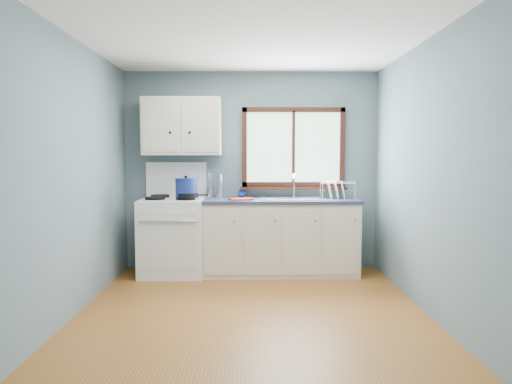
{
  "coord_description": "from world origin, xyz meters",
  "views": [
    {
      "loc": [
        -0.01,
        -4.02,
        1.43
      ],
      "look_at": [
        0.05,
        0.9,
        1.05
      ],
      "focal_mm": 32.0,
      "sensor_mm": 36.0,
      "label": 1
    }
  ],
  "objects_px": {
    "stockpot": "(186,187)",
    "thermos": "(219,186)",
    "sink": "(295,204)",
    "gas_range": "(173,234)",
    "base_cabinets": "(280,240)",
    "dish_rack": "(337,194)",
    "skillet": "(187,195)",
    "utensil_crock": "(210,192)"
  },
  "relations": [
    {
      "from": "stockpot",
      "to": "thermos",
      "type": "height_order",
      "value": "thermos"
    },
    {
      "from": "sink",
      "to": "thermos",
      "type": "height_order",
      "value": "sink"
    },
    {
      "from": "sink",
      "to": "base_cabinets",
      "type": "bearing_deg",
      "value": 179.87
    },
    {
      "from": "base_cabinets",
      "to": "stockpot",
      "type": "bearing_deg",
      "value": -170.51
    },
    {
      "from": "sink",
      "to": "skillet",
      "type": "distance_m",
      "value": 1.31
    },
    {
      "from": "base_cabinets",
      "to": "stockpot",
      "type": "relative_size",
      "value": 5.71
    },
    {
      "from": "skillet",
      "to": "utensil_crock",
      "type": "bearing_deg",
      "value": 55.22
    },
    {
      "from": "gas_range",
      "to": "stockpot",
      "type": "height_order",
      "value": "gas_range"
    },
    {
      "from": "sink",
      "to": "gas_range",
      "type": "bearing_deg",
      "value": -179.29
    },
    {
      "from": "thermos",
      "to": "utensil_crock",
      "type": "bearing_deg",
      "value": 155.01
    },
    {
      "from": "gas_range",
      "to": "base_cabinets",
      "type": "relative_size",
      "value": 0.74
    },
    {
      "from": "skillet",
      "to": "dish_rack",
      "type": "xyz_separation_m",
      "value": [
        1.79,
        0.16,
        -0.01
      ]
    },
    {
      "from": "utensil_crock",
      "to": "dish_rack",
      "type": "height_order",
      "value": "utensil_crock"
    },
    {
      "from": "stockpot",
      "to": "thermos",
      "type": "bearing_deg",
      "value": 39.85
    },
    {
      "from": "sink",
      "to": "skillet",
      "type": "height_order",
      "value": "sink"
    },
    {
      "from": "sink",
      "to": "stockpot",
      "type": "relative_size",
      "value": 2.59
    },
    {
      "from": "gas_range",
      "to": "thermos",
      "type": "height_order",
      "value": "gas_range"
    },
    {
      "from": "skillet",
      "to": "stockpot",
      "type": "height_order",
      "value": "stockpot"
    },
    {
      "from": "thermos",
      "to": "dish_rack",
      "type": "distance_m",
      "value": 1.45
    },
    {
      "from": "dish_rack",
      "to": "base_cabinets",
      "type": "bearing_deg",
      "value": -169.45
    },
    {
      "from": "dish_rack",
      "to": "thermos",
      "type": "bearing_deg",
      "value": -172.64
    },
    {
      "from": "sink",
      "to": "utensil_crock",
      "type": "bearing_deg",
      "value": 170.37
    },
    {
      "from": "base_cabinets",
      "to": "sink",
      "type": "height_order",
      "value": "sink"
    },
    {
      "from": "gas_range",
      "to": "sink",
      "type": "bearing_deg",
      "value": 0.71
    },
    {
      "from": "base_cabinets",
      "to": "skillet",
      "type": "bearing_deg",
      "value": -170.05
    },
    {
      "from": "gas_range",
      "to": "base_cabinets",
      "type": "height_order",
      "value": "gas_range"
    },
    {
      "from": "stockpot",
      "to": "dish_rack",
      "type": "height_order",
      "value": "stockpot"
    },
    {
      "from": "sink",
      "to": "dish_rack",
      "type": "bearing_deg",
      "value": -4.15
    },
    {
      "from": "gas_range",
      "to": "thermos",
      "type": "relative_size",
      "value": 4.59
    },
    {
      "from": "skillet",
      "to": "utensil_crock",
      "type": "height_order",
      "value": "utensil_crock"
    },
    {
      "from": "stockpot",
      "to": "thermos",
      "type": "relative_size",
      "value": 1.09
    },
    {
      "from": "sink",
      "to": "utensil_crock",
      "type": "xyz_separation_m",
      "value": [
        -1.05,
        0.18,
        0.13
      ]
    },
    {
      "from": "dish_rack",
      "to": "utensil_crock",
      "type": "bearing_deg",
      "value": -174.22
    },
    {
      "from": "gas_range",
      "to": "skillet",
      "type": "xyz_separation_m",
      "value": [
        0.2,
        -0.18,
        0.49
      ]
    },
    {
      "from": "base_cabinets",
      "to": "stockpot",
      "type": "distance_m",
      "value": 1.31
    },
    {
      "from": "gas_range",
      "to": "utensil_crock",
      "type": "relative_size",
      "value": 3.98
    },
    {
      "from": "skillet",
      "to": "thermos",
      "type": "distance_m",
      "value": 0.48
    },
    {
      "from": "utensil_crock",
      "to": "skillet",
      "type": "bearing_deg",
      "value": -122.21
    },
    {
      "from": "skillet",
      "to": "stockpot",
      "type": "xyz_separation_m",
      "value": [
        -0.01,
        0.01,
        0.09
      ]
    },
    {
      "from": "skillet",
      "to": "utensil_crock",
      "type": "relative_size",
      "value": 1.11
    },
    {
      "from": "utensil_crock",
      "to": "dish_rack",
      "type": "bearing_deg",
      "value": -7.86
    },
    {
      "from": "sink",
      "to": "skillet",
      "type": "bearing_deg",
      "value": -171.44
    }
  ]
}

